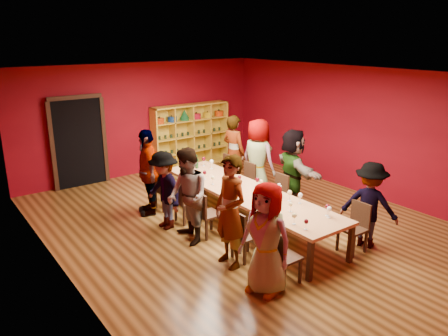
{
  "coord_description": "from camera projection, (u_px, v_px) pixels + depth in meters",
  "views": [
    {
      "loc": [
        -5.12,
        -6.24,
        3.7
      ],
      "look_at": [
        -0.22,
        0.45,
        1.15
      ],
      "focal_mm": 35.0,
      "sensor_mm": 36.0,
      "label": 1
    }
  ],
  "objects": [
    {
      "name": "wine_glass_0",
      "position": [
        205.0,
        173.0,
        9.21
      ],
      "size": [
        0.08,
        0.08,
        0.2
      ],
      "color": "white",
      "rests_on": "tasting_table"
    },
    {
      "name": "wine_glass_3",
      "position": [
        232.0,
        169.0,
        9.49
      ],
      "size": [
        0.08,
        0.08,
        0.21
      ],
      "color": "white",
      "rests_on": "tasting_table"
    },
    {
      "name": "wine_glass_7",
      "position": [
        231.0,
        171.0,
        9.36
      ],
      "size": [
        0.08,
        0.08,
        0.2
      ],
      "color": "white",
      "rests_on": "tasting_table"
    },
    {
      "name": "wine_glass_19",
      "position": [
        294.0,
        216.0,
        7.02
      ],
      "size": [
        0.08,
        0.08,
        0.2
      ],
      "color": "white",
      "rests_on": "tasting_table"
    },
    {
      "name": "spittoon_bowl",
      "position": [
        268.0,
        192.0,
        8.27
      ],
      "size": [
        0.33,
        0.33,
        0.18
      ],
      "primitive_type": "ellipsoid",
      "color": "silver",
      "rests_on": "tasting_table"
    },
    {
      "name": "wine_glass_2",
      "position": [
        300.0,
        196.0,
        7.9
      ],
      "size": [
        0.08,
        0.08,
        0.21
      ],
      "color": "white",
      "rests_on": "tasting_table"
    },
    {
      "name": "person_right_4",
      "position": [
        234.0,
        152.0,
        10.7
      ],
      "size": [
        0.59,
        0.74,
        1.85
      ],
      "primitive_type": "imported",
      "rotation": [
        0.0,
        0.0,
        1.72
      ],
      "color": "#525257",
      "rests_on": "ground"
    },
    {
      "name": "wine_glass_16",
      "position": [
        327.0,
        207.0,
        7.35
      ],
      "size": [
        0.09,
        0.09,
        0.21
      ],
      "color": "white",
      "rests_on": "tasting_table"
    },
    {
      "name": "wine_glass_18",
      "position": [
        329.0,
        209.0,
        7.28
      ],
      "size": [
        0.08,
        0.08,
        0.2
      ],
      "color": "white",
      "rests_on": "tasting_table"
    },
    {
      "name": "chair_person_left_2",
      "position": [
        205.0,
        212.0,
        8.21
      ],
      "size": [
        0.42,
        0.42,
        0.89
      ],
      "color": "black",
      "rests_on": "ground"
    },
    {
      "name": "carafe_b",
      "position": [
        279.0,
        191.0,
        8.25
      ],
      "size": [
        0.12,
        0.12,
        0.25
      ],
      "color": "white",
      "rests_on": "tasting_table"
    },
    {
      "name": "wine_glass_8",
      "position": [
        261.0,
        182.0,
        8.71
      ],
      "size": [
        0.07,
        0.07,
        0.18
      ],
      "color": "white",
      "rests_on": "tasting_table"
    },
    {
      "name": "room_shell",
      "position": [
        247.0,
        154.0,
        8.35
      ],
      "size": [
        7.1,
        9.1,
        3.04
      ],
      "color": "#513415",
      "rests_on": "ground"
    },
    {
      "name": "person_right_2",
      "position": [
        293.0,
        171.0,
        9.32
      ],
      "size": [
        1.0,
        1.75,
        1.82
      ],
      "primitive_type": "imported",
      "rotation": [
        0.0,
        0.0,
        1.25
      ],
      "color": "#CB8894",
      "rests_on": "ground"
    },
    {
      "name": "person_left_2",
      "position": [
        188.0,
        197.0,
        7.88
      ],
      "size": [
        0.63,
        0.94,
        1.78
      ],
      "primitive_type": "imported",
      "rotation": [
        0.0,
        0.0,
        -1.76
      ],
      "color": "#5A7EB9",
      "rests_on": "ground"
    },
    {
      "name": "wine_glass_17",
      "position": [
        213.0,
        178.0,
        8.91
      ],
      "size": [
        0.07,
        0.07,
        0.19
      ],
      "color": "white",
      "rests_on": "tasting_table"
    },
    {
      "name": "person_left_3",
      "position": [
        164.0,
        190.0,
        8.5
      ],
      "size": [
        0.46,
        1.03,
        1.57
      ],
      "primitive_type": "imported",
      "rotation": [
        0.0,
        0.0,
        -1.53
      ],
      "color": "#4C4C51",
      "rests_on": "ground"
    },
    {
      "name": "wine_glass_4",
      "position": [
        234.0,
        188.0,
        8.29
      ],
      "size": [
        0.09,
        0.09,
        0.21
      ],
      "color": "white",
      "rests_on": "tasting_table"
    },
    {
      "name": "wine_glass_5",
      "position": [
        306.0,
        222.0,
        6.84
      ],
      "size": [
        0.07,
        0.07,
        0.18
      ],
      "color": "white",
      "rests_on": "tasting_table"
    },
    {
      "name": "chair_person_left_3",
      "position": [
        183.0,
        200.0,
        8.83
      ],
      "size": [
        0.42,
        0.42,
        0.89
      ],
      "color": "black",
      "rests_on": "ground"
    },
    {
      "name": "wine_glass_1",
      "position": [
        257.0,
        180.0,
        8.72
      ],
      "size": [
        0.08,
        0.08,
        0.21
      ],
      "color": "white",
      "rests_on": "tasting_table"
    },
    {
      "name": "wine_glass_15",
      "position": [
        239.0,
        178.0,
        8.89
      ],
      "size": [
        0.08,
        0.08,
        0.2
      ],
      "color": "white",
      "rests_on": "tasting_table"
    },
    {
      "name": "chair_person_right_0",
      "position": [
        356.0,
        225.0,
        7.67
      ],
      "size": [
        0.42,
        0.42,
        0.89
      ],
      "color": "black",
      "rests_on": "ground"
    },
    {
      "name": "wine_glass_9",
      "position": [
        258.0,
        199.0,
        7.77
      ],
      "size": [
        0.07,
        0.07,
        0.18
      ],
      "color": "white",
      "rests_on": "tasting_table"
    },
    {
      "name": "wine_glass_13",
      "position": [
        291.0,
        205.0,
        7.53
      ],
      "size": [
        0.07,
        0.07,
        0.18
      ],
      "color": "white",
      "rests_on": "tasting_table"
    },
    {
      "name": "chair_person_left_0",
      "position": [
        281.0,
        255.0,
        6.62
      ],
      "size": [
        0.42,
        0.42,
        0.89
      ],
      "color": "black",
      "rests_on": "ground"
    },
    {
      "name": "carafe_a",
      "position": [
        227.0,
        180.0,
        8.87
      ],
      "size": [
        0.11,
        0.11,
        0.24
      ],
      "color": "white",
      "rests_on": "tasting_table"
    },
    {
      "name": "chair_person_right_3",
      "position": [
        246.0,
        180.0,
        10.03
      ],
      "size": [
        0.42,
        0.42,
        0.89
      ],
      "color": "black",
      "rests_on": "ground"
    },
    {
      "name": "tasting_table",
      "position": [
        246.0,
        193.0,
        8.59
      ],
      "size": [
        1.1,
        4.5,
        0.75
      ],
      "color": "tan",
      "rests_on": "ground"
    },
    {
      "name": "wine_glass_11",
      "position": [
        185.0,
        166.0,
        9.77
      ],
      "size": [
        0.07,
        0.07,
        0.18
      ],
      "color": "white",
      "rests_on": "tasting_table"
    },
    {
      "name": "chair_person_right_2",
      "position": [
        278.0,
        193.0,
        9.21
      ],
      "size": [
        0.42,
        0.42,
        0.89
      ],
      "color": "black",
      "rests_on": "ground"
    },
    {
      "name": "chair_person_left_4",
      "position": [
        163.0,
        188.0,
        9.49
      ],
      "size": [
        0.42,
        0.42,
        0.89
      ],
      "color": "black",
      "rests_on": "ground"
    },
    {
      "name": "wine_glass_6",
      "position": [
        187.0,
        167.0,
        9.57
      ],
      "size": [
        0.09,
        0.09,
        0.22
      ],
      "color": "white",
      "rests_on": "tasting_table"
    },
    {
      "name": "wine_bottle",
      "position": [
        197.0,
        163.0,
        10.0
      ],
      "size": [
        0.09,
        0.09,
        0.31
      ],
      "color": "#153B18",
      "rests_on": "tasting_table"
    },
    {
      "name": "wine_glass_14",
      "position": [
        290.0,
        193.0,
        8.01
      ],
      "size": [
        0.09,
        0.09,
        0.21
      ],
      "color": "white",
      "rests_on": "tasting_table"
    },
    {
      "name": "chair_person_right_4",
      "position": [
        225.0,
        171.0,
        10.67
      ],
      "size": [
        0.42,
        0.42,
        0.89
      ],
      "color": "black",
      "rests_on": "ground"
    },
    {
      "name": "person_left_1",
      "position": [
        230.0,
        212.0,
        7.06
      ],
      "size": [
        0.52,
        0.7,
        1.9
      ],
      "primitive_type": "imported",
      "rotation": [
        0.0,
        0.0,
        -1.6
      ],
      "color": "#16193D",
      "rests_on": "ground"
    },
    {
      "name": "wine_glass_12",
      "position": [
        204.0,
        159.0,
        10.16
      ],
      "size": [
        0.09,
        0.09,
        0.22
      ],
      "color": "white",
      "rests_on": "tasting_table"
    },
    {
      "name": "doorway",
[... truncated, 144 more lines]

